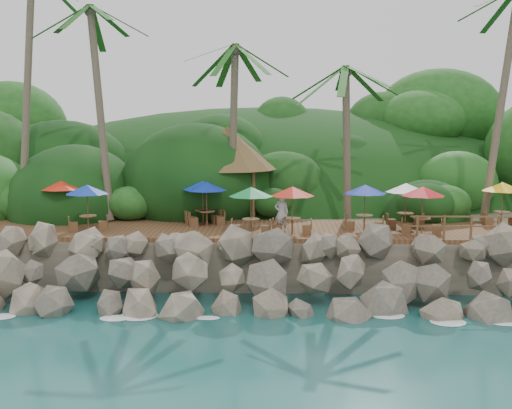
{
  "coord_description": "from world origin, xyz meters",
  "views": [
    {
      "loc": [
        0.99,
        -21.53,
        7.07
      ],
      "look_at": [
        0.0,
        6.0,
        3.4
      ],
      "focal_mm": 43.07,
      "sensor_mm": 36.0,
      "label": 1
    }
  ],
  "objects": [
    {
      "name": "ground",
      "position": [
        0.0,
        0.0,
        0.0
      ],
      "size": [
        140.0,
        140.0,
        0.0
      ],
      "primitive_type": "plane",
      "color": "#19514F",
      "rests_on": "ground"
    },
    {
      "name": "jungle_hill",
      "position": [
        0.0,
        23.5,
        0.0
      ],
      "size": [
        44.8,
        28.0,
        15.4
      ],
      "primitive_type": "ellipsoid",
      "color": "#143811",
      "rests_on": "ground"
    },
    {
      "name": "dining_clusters",
      "position": [
        1.01,
        5.85,
        4.01
      ],
      "size": [
        22.5,
        4.53,
        2.07
      ],
      "color": "brown",
      "rests_on": "terrace"
    },
    {
      "name": "palapa",
      "position": [
        -1.62,
        10.03,
        5.79
      ],
      "size": [
        5.05,
        5.05,
        4.6
      ],
      "color": "brown",
      "rests_on": "ground"
    },
    {
      "name": "palms",
      "position": [
        1.84,
        8.75,
        12.13
      ],
      "size": [
        33.2,
        6.85,
        13.72
      ],
      "color": "brown",
      "rests_on": "ground"
    },
    {
      "name": "railing",
      "position": [
        10.6,
        3.65,
        2.91
      ],
      "size": [
        8.3,
        0.1,
        1.0
      ],
      "color": "brown",
      "rests_on": "terrace"
    },
    {
      "name": "waiter",
      "position": [
        1.15,
        4.96,
        3.17
      ],
      "size": [
        0.72,
        0.56,
        1.74
      ],
      "primitive_type": "imported",
      "rotation": [
        0.0,
        0.0,
        3.38
      ],
      "color": "white",
      "rests_on": "terrace"
    },
    {
      "name": "seawall",
      "position": [
        0.0,
        2.0,
        1.15
      ],
      "size": [
        29.0,
        4.0,
        2.3
      ],
      "primitive_type": null,
      "color": "gray",
      "rests_on": "ground"
    },
    {
      "name": "terrace",
      "position": [
        0.0,
        6.0,
        2.2
      ],
      "size": [
        26.0,
        5.0,
        0.2
      ],
      "primitive_type": "cube",
      "color": "brown",
      "rests_on": "land_base"
    },
    {
      "name": "land_base",
      "position": [
        0.0,
        16.0,
        1.05
      ],
      "size": [
        32.0,
        25.2,
        2.1
      ],
      "primitive_type": "cube",
      "color": "gray",
      "rests_on": "ground"
    },
    {
      "name": "foam_line",
      "position": [
        0.0,
        0.3,
        0.03
      ],
      "size": [
        25.2,
        0.8,
        0.06
      ],
      "color": "white",
      "rests_on": "ground"
    },
    {
      "name": "jungle_foliage",
      "position": [
        0.0,
        15.0,
        0.0
      ],
      "size": [
        44.0,
        16.0,
        12.0
      ],
      "primitive_type": null,
      "color": "#143811",
      "rests_on": "ground"
    }
  ]
}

